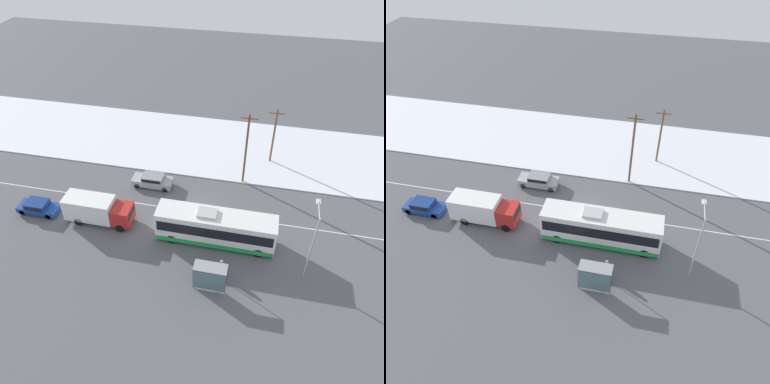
{
  "view_description": "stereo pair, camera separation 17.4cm",
  "coord_description": "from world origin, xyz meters",
  "views": [
    {
      "loc": [
        5.06,
        -28.07,
        26.92
      ],
      "look_at": [
        -1.37,
        1.45,
        1.4
      ],
      "focal_mm": 35.0,
      "sensor_mm": 36.0,
      "label": 1
    },
    {
      "loc": [
        5.23,
        -28.03,
        26.92
      ],
      "look_at": [
        -1.37,
        1.45,
        1.4
      ],
      "focal_mm": 35.0,
      "sensor_mm": 36.0,
      "label": 2
    }
  ],
  "objects": [
    {
      "name": "utility_pole_roadside",
      "position": [
        3.57,
        6.12,
        4.54
      ],
      "size": [
        1.8,
        0.24,
        8.71
      ],
      "color": "brown",
      "rests_on": "ground_plane"
    },
    {
      "name": "ground_plane",
      "position": [
        0.0,
        0.0,
        0.0
      ],
      "size": [
        120.0,
        120.0,
        0.0
      ],
      "primitive_type": "plane",
      "color": "#56565B"
    },
    {
      "name": "sedan_car",
      "position": [
        -6.32,
        3.25,
        0.79
      ],
      "size": [
        4.51,
        1.8,
        1.43
      ],
      "rotation": [
        0.0,
        0.0,
        3.14
      ],
      "color": "#9E9EA3",
      "rests_on": "ground_plane"
    },
    {
      "name": "pedestrian_at_stop",
      "position": [
        3.17,
        -7.38,
        1.12
      ],
      "size": [
        0.66,
        0.29,
        1.82
      ],
      "color": "#23232D",
      "rests_on": "ground_plane"
    },
    {
      "name": "lane_marking_center",
      "position": [
        0.0,
        0.0,
        0.0
      ],
      "size": [
        60.0,
        0.12,
        0.0
      ],
      "color": "silver",
      "rests_on": "ground_plane"
    },
    {
      "name": "utility_pole_snowlot",
      "position": [
        6.4,
        10.89,
        3.72
      ],
      "size": [
        1.8,
        0.24,
        7.09
      ],
      "color": "brown",
      "rests_on": "ground_plane"
    },
    {
      "name": "bus_shelter",
      "position": [
        2.41,
        -8.99,
        1.67
      ],
      "size": [
        2.81,
        1.2,
        2.4
      ],
      "color": "gray",
      "rests_on": "ground_plane"
    },
    {
      "name": "city_bus",
      "position": [
        1.98,
        -3.53,
        1.74
      ],
      "size": [
        11.22,
        2.57,
        3.56
      ],
      "color": "white",
      "rests_on": "ground_plane"
    },
    {
      "name": "snow_lot",
      "position": [
        0.0,
        12.76,
        0.06
      ],
      "size": [
        80.0,
        13.91,
        0.12
      ],
      "color": "silver",
      "rests_on": "ground_plane"
    },
    {
      "name": "streetlamp",
      "position": [
        10.26,
        -5.58,
        4.49
      ],
      "size": [
        0.36,
        2.61,
        7.05
      ],
      "color": "#9EA3A8",
      "rests_on": "ground_plane"
    },
    {
      "name": "box_truck",
      "position": [
        -10.0,
        -3.34,
        1.59
      ],
      "size": [
        6.82,
        2.3,
        2.85
      ],
      "color": "silver",
      "rests_on": "ground_plane"
    },
    {
      "name": "parked_car_near_truck",
      "position": [
        -16.66,
        -3.46,
        0.75
      ],
      "size": [
        4.24,
        1.8,
        1.36
      ],
      "color": "navy",
      "rests_on": "ground_plane"
    }
  ]
}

